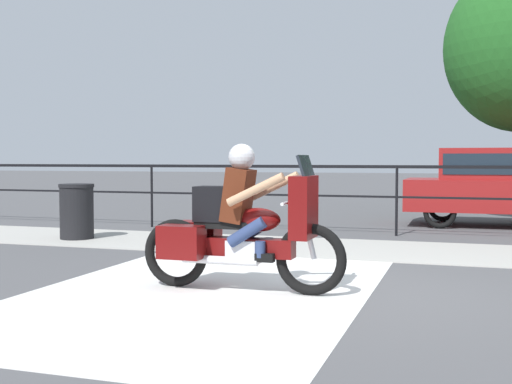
% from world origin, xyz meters
% --- Properties ---
extents(ground_plane, '(120.00, 120.00, 0.00)m').
position_xyz_m(ground_plane, '(0.00, 0.00, 0.00)').
color(ground_plane, '#4C4C4F').
extents(sidewalk_band, '(44.00, 2.40, 0.01)m').
position_xyz_m(sidewalk_band, '(0.00, 3.40, 0.01)').
color(sidewalk_band, '#A8A59E').
rests_on(sidewalk_band, ground).
extents(crosswalk_band, '(3.56, 6.00, 0.01)m').
position_xyz_m(crosswalk_band, '(-1.51, -0.20, 0.00)').
color(crosswalk_band, silver).
rests_on(crosswalk_band, ground).
extents(fence_railing, '(36.00, 0.05, 1.33)m').
position_xyz_m(fence_railing, '(0.00, 5.42, 1.04)').
color(fence_railing, black).
rests_on(fence_railing, ground).
extents(motorcycle, '(2.33, 0.76, 1.61)m').
position_xyz_m(motorcycle, '(-1.13, -0.23, 0.71)').
color(motorcycle, black).
rests_on(motorcycle, ground).
extents(parked_car, '(3.97, 1.80, 1.67)m').
position_xyz_m(parked_car, '(1.87, 7.80, 0.94)').
color(parked_car, maroon).
rests_on(parked_car, ground).
extents(trash_bin, '(0.63, 0.63, 1.00)m').
position_xyz_m(trash_bin, '(-5.43, 3.15, 0.50)').
color(trash_bin, black).
rests_on(trash_bin, ground).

